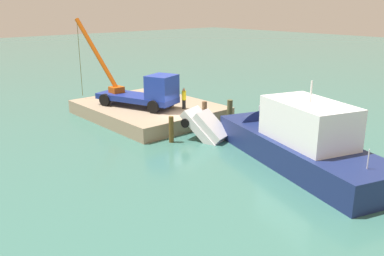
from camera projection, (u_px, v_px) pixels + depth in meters
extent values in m
plane|color=#386B60|center=(186.00, 129.00, 31.14)|extent=(200.00, 200.00, 0.00)
cube|color=gray|center=(149.00, 110.00, 34.51)|extent=(11.38, 8.92, 1.10)
cube|color=navy|center=(137.00, 98.00, 33.26)|extent=(7.20, 4.41, 0.45)
cube|color=#1F39AF|center=(162.00, 87.00, 31.78)|extent=(2.53, 2.67, 1.82)
cylinder|color=black|center=(169.00, 101.00, 33.14)|extent=(1.04, 0.62, 1.00)
cylinder|color=black|center=(153.00, 107.00, 31.27)|extent=(1.04, 0.62, 1.00)
cylinder|color=black|center=(122.00, 95.00, 35.37)|extent=(1.04, 0.62, 1.00)
cylinder|color=black|center=(105.00, 100.00, 33.50)|extent=(1.04, 0.62, 1.00)
cylinder|color=#BF4C0C|center=(96.00, 53.00, 34.20)|extent=(4.15, 1.67, 5.67)
cube|color=#BF4C0C|center=(117.00, 90.00, 34.07)|extent=(1.00, 1.00, 0.50)
cylinder|color=#4C4C19|center=(80.00, 58.00, 35.33)|extent=(0.04, 0.04, 6.57)
cylinder|color=black|center=(184.00, 104.00, 32.67)|extent=(0.28, 0.28, 0.72)
cylinder|color=yellow|center=(184.00, 95.00, 32.46)|extent=(0.34, 0.34, 0.72)
sphere|color=tan|center=(184.00, 90.00, 32.33)|extent=(0.21, 0.21, 0.21)
cube|color=silver|center=(209.00, 133.00, 28.62)|extent=(4.08, 2.88, 3.31)
cube|color=silver|center=(212.00, 126.00, 28.35)|extent=(2.60, 2.23, 2.01)
cylinder|color=black|center=(227.00, 148.00, 29.25)|extent=(0.93, 0.48, 0.90)
cylinder|color=black|center=(214.00, 156.00, 27.73)|extent=(0.93, 0.48, 0.90)
cylinder|color=black|center=(199.00, 117.00, 29.83)|extent=(0.93, 0.48, 0.90)
cylinder|color=black|center=(185.00, 123.00, 28.30)|extent=(0.93, 0.48, 0.90)
cube|color=navy|center=(298.00, 158.00, 24.37)|extent=(13.29, 7.58, 2.48)
cone|color=navy|center=(244.00, 129.00, 29.95)|extent=(5.42, 5.07, 3.90)
cube|color=white|center=(308.00, 122.00, 23.12)|extent=(6.00, 4.58, 2.31)
cylinder|color=white|center=(311.00, 91.00, 22.61)|extent=(0.10, 0.10, 1.20)
cylinder|color=silver|center=(259.00, 112.00, 27.77)|extent=(0.06, 0.06, 1.00)
cylinder|color=silver|center=(368.00, 159.00, 19.41)|extent=(0.06, 0.06, 1.00)
cylinder|color=brown|center=(171.00, 129.00, 27.99)|extent=(0.33, 0.33, 1.83)
cylinder|color=brown|center=(204.00, 117.00, 29.89)|extent=(0.36, 0.36, 2.38)
cylinder|color=#4E4E2D|center=(230.00, 113.00, 31.92)|extent=(0.42, 0.42, 2.02)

